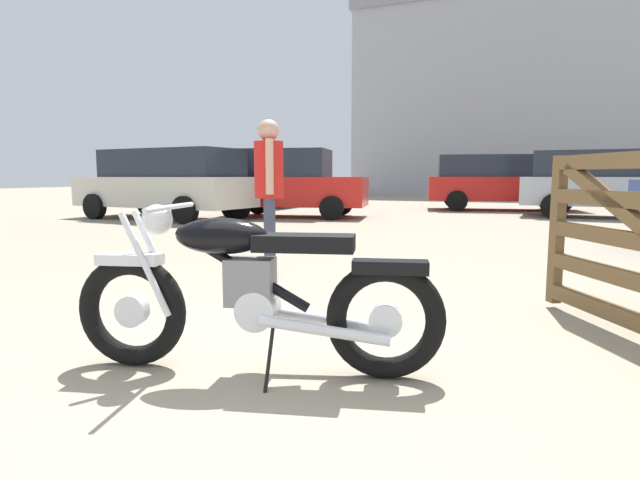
{
  "coord_description": "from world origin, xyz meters",
  "views": [
    {
      "loc": [
        1.12,
        -2.55,
        1.09
      ],
      "look_at": [
        -0.15,
        1.07,
        0.62
      ],
      "focal_mm": 29.37,
      "sensor_mm": 36.0,
      "label": 1
    }
  ],
  "objects_px": {
    "bystander": "(269,183)",
    "pale_sedan_back": "(615,182)",
    "dark_sedan_left": "(167,182)",
    "red_hatchback_near": "(237,183)",
    "silver_sedan_mid": "(289,182)",
    "white_estate_far": "(501,181)",
    "vintage_motorcycle": "(251,292)"
  },
  "relations": [
    {
      "from": "silver_sedan_mid",
      "to": "pale_sedan_back",
      "type": "bearing_deg",
      "value": 8.53
    },
    {
      "from": "pale_sedan_back",
      "to": "red_hatchback_near",
      "type": "xyz_separation_m",
      "value": [
        -11.51,
        1.04,
        -0.1
      ]
    },
    {
      "from": "bystander",
      "to": "white_estate_far",
      "type": "bearing_deg",
      "value": 53.27
    },
    {
      "from": "silver_sedan_mid",
      "to": "dark_sedan_left",
      "type": "xyz_separation_m",
      "value": [
        -2.65,
        -1.66,
        0.02
      ]
    },
    {
      "from": "pale_sedan_back",
      "to": "red_hatchback_near",
      "type": "relative_size",
      "value": 1.14
    },
    {
      "from": "silver_sedan_mid",
      "to": "pale_sedan_back",
      "type": "height_order",
      "value": "silver_sedan_mid"
    },
    {
      "from": "white_estate_far",
      "to": "red_hatchback_near",
      "type": "distance_m",
      "value": 8.8
    },
    {
      "from": "vintage_motorcycle",
      "to": "dark_sedan_left",
      "type": "bearing_deg",
      "value": -63.7
    },
    {
      "from": "dark_sedan_left",
      "to": "pale_sedan_back",
      "type": "bearing_deg",
      "value": -150.34
    },
    {
      "from": "white_estate_far",
      "to": "vintage_motorcycle",
      "type": "bearing_deg",
      "value": -102.87
    },
    {
      "from": "pale_sedan_back",
      "to": "white_estate_far",
      "type": "bearing_deg",
      "value": 146.68
    },
    {
      "from": "pale_sedan_back",
      "to": "white_estate_far",
      "type": "distance_m",
      "value": 3.65
    },
    {
      "from": "white_estate_far",
      "to": "dark_sedan_left",
      "type": "bearing_deg",
      "value": -149.23
    },
    {
      "from": "vintage_motorcycle",
      "to": "white_estate_far",
      "type": "height_order",
      "value": "white_estate_far"
    },
    {
      "from": "dark_sedan_left",
      "to": "red_hatchback_near",
      "type": "relative_size",
      "value": 1.15
    },
    {
      "from": "silver_sedan_mid",
      "to": "white_estate_far",
      "type": "height_order",
      "value": "silver_sedan_mid"
    },
    {
      "from": "pale_sedan_back",
      "to": "bystander",
      "type": "bearing_deg",
      "value": -109.37
    },
    {
      "from": "red_hatchback_near",
      "to": "white_estate_far",
      "type": "bearing_deg",
      "value": -169.34
    },
    {
      "from": "red_hatchback_near",
      "to": "silver_sedan_mid",
      "type": "bearing_deg",
      "value": 136.54
    },
    {
      "from": "white_estate_far",
      "to": "red_hatchback_near",
      "type": "bearing_deg",
      "value": -179.99
    },
    {
      "from": "pale_sedan_back",
      "to": "silver_sedan_mid",
      "type": "bearing_deg",
      "value": -156.68
    },
    {
      "from": "dark_sedan_left",
      "to": "red_hatchback_near",
      "type": "distance_m",
      "value": 5.23
    },
    {
      "from": "bystander",
      "to": "red_hatchback_near",
      "type": "relative_size",
      "value": 0.39
    },
    {
      "from": "bystander",
      "to": "dark_sedan_left",
      "type": "height_order",
      "value": "dark_sedan_left"
    },
    {
      "from": "bystander",
      "to": "dark_sedan_left",
      "type": "xyz_separation_m",
      "value": [
        -5.74,
        6.26,
        -0.08
      ]
    },
    {
      "from": "vintage_motorcycle",
      "to": "dark_sedan_left",
      "type": "relative_size",
      "value": 0.42
    },
    {
      "from": "red_hatchback_near",
      "to": "bystander",
      "type": "bearing_deg",
      "value": 121.92
    },
    {
      "from": "vintage_motorcycle",
      "to": "silver_sedan_mid",
      "type": "relative_size",
      "value": 0.5
    },
    {
      "from": "pale_sedan_back",
      "to": "dark_sedan_left",
      "type": "distance_m",
      "value": 11.5
    },
    {
      "from": "white_estate_far",
      "to": "red_hatchback_near",
      "type": "xyz_separation_m",
      "value": [
        -8.7,
        -1.29,
        -0.1
      ]
    },
    {
      "from": "bystander",
      "to": "silver_sedan_mid",
      "type": "xyz_separation_m",
      "value": [
        -3.09,
        7.92,
        -0.1
      ]
    },
    {
      "from": "bystander",
      "to": "pale_sedan_back",
      "type": "height_order",
      "value": "pale_sedan_back"
    }
  ]
}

